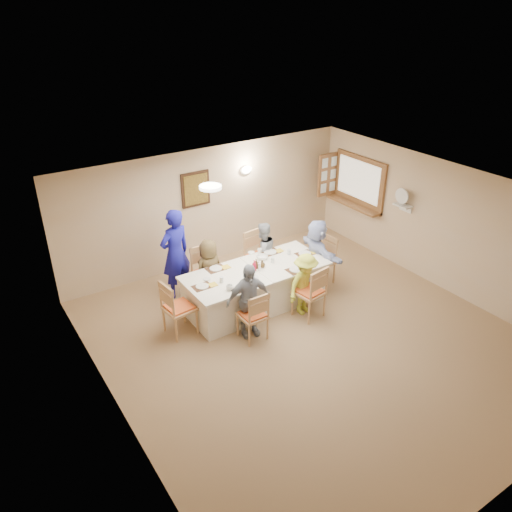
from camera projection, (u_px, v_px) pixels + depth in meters
ground at (311, 340)px, 8.42m from camera, size 7.00×7.00×0.00m
room_walls at (316, 261)px, 7.72m from camera, size 7.00×7.00×7.00m
wall_picture at (196, 189)px, 10.05m from camera, size 0.62×0.05×0.72m
wall_sconce at (246, 170)px, 10.53m from camera, size 0.26×0.09×0.18m
ceiling_light at (210, 187)px, 7.90m from camera, size 0.36×0.36×0.05m
serving_hatch at (359, 182)px, 11.07m from camera, size 0.06×1.50×1.15m
hatch_sill at (353, 205)px, 11.25m from camera, size 0.30×1.50×0.05m
shutter_door at (328, 175)px, 11.50m from camera, size 0.55×0.04×1.00m
fan_shelf at (403, 205)px, 10.08m from camera, size 0.22×0.36×0.03m
desk_fan at (403, 199)px, 9.99m from camera, size 0.30×0.30×0.28m
dining_table at (256, 287)px, 9.21m from camera, size 2.68×1.13×0.76m
chair_back_left at (207, 273)px, 9.45m from camera, size 0.48×0.48×1.00m
chair_back_right at (259, 256)px, 10.03m from camera, size 0.55×0.55×1.02m
chair_front_left at (252, 314)px, 8.28m from camera, size 0.44×0.44×0.93m
chair_front_right at (309, 291)px, 8.85m from camera, size 0.56×0.56×1.03m
chair_left_end at (179, 307)px, 8.39m from camera, size 0.54×0.54×1.03m
chair_right_end at (321, 260)px, 9.91m from camera, size 0.50×0.50×0.98m
diner_back_left at (209, 270)px, 9.31m from camera, size 0.72×0.57×1.23m
diner_back_right at (262, 253)px, 9.88m from camera, size 0.66×0.54×1.27m
diner_front_left at (248, 300)px, 8.28m from camera, size 0.88×0.55×1.35m
diner_front_right at (305, 284)px, 8.90m from camera, size 0.92×0.71×1.18m
diner_right_end at (317, 253)px, 9.75m from camera, size 1.40×0.74×1.39m
caregiver at (175, 254)px, 9.31m from camera, size 0.83×0.71×1.77m
placemat_fl at (240, 289)px, 8.43m from camera, size 0.32×0.24×0.01m
plate_fl at (240, 288)px, 8.42m from camera, size 0.23×0.23×0.01m
napkin_fl at (251, 287)px, 8.47m from camera, size 0.14×0.14×0.01m
placemat_fr at (297, 270)px, 9.01m from camera, size 0.36×0.27×0.01m
plate_fr at (297, 269)px, 9.01m from camera, size 0.26×0.26×0.02m
napkin_fr at (306, 268)px, 9.06m from camera, size 0.15×0.15×0.01m
placemat_bl at (216, 269)px, 9.05m from camera, size 0.34×0.26×0.01m
plate_bl at (216, 268)px, 9.04m from camera, size 0.23×0.23×0.01m
napkin_bl at (226, 267)px, 9.10m from camera, size 0.15×0.15×0.01m
placemat_br at (270, 252)px, 9.63m from camera, size 0.36×0.27×0.01m
plate_br at (270, 252)px, 9.63m from camera, size 0.25×0.25×0.02m
napkin_br at (279, 251)px, 9.68m from camera, size 0.14×0.14×0.01m
placemat_le at (202, 287)px, 8.49m from camera, size 0.33×0.24×0.01m
plate_le at (202, 286)px, 8.49m from camera, size 0.22×0.22×0.01m
napkin_le at (213, 285)px, 8.54m from camera, size 0.14×0.14×0.01m
placemat_re at (305, 254)px, 9.58m from camera, size 0.34×0.25×0.01m
plate_re at (305, 253)px, 9.57m from camera, size 0.24×0.24×0.02m
napkin_re at (314, 252)px, 9.62m from camera, size 0.13×0.13×0.01m
teacup_a at (230, 288)px, 8.38m from camera, size 0.12×0.12×0.09m
teacup_b at (260, 251)px, 9.58m from camera, size 0.15×0.15×0.09m
bowl_a at (252, 278)px, 8.69m from camera, size 0.27×0.27×0.06m
bowl_b at (262, 257)px, 9.38m from camera, size 0.32×0.32×0.07m
condiment_ketchup at (254, 266)px, 8.95m from camera, size 0.11×0.11×0.21m
condiment_brown at (256, 264)px, 9.03m from camera, size 0.13×0.14×0.18m
condiment_malt at (262, 264)px, 9.07m from camera, size 0.17×0.17×0.14m
drinking_glass at (248, 268)px, 8.97m from camera, size 0.06×0.06×0.10m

